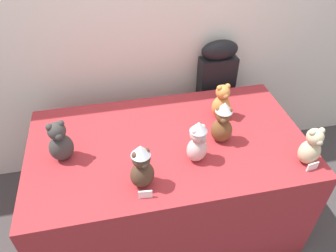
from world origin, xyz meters
The scene contains 12 objects.
ground_plane centered at (0.00, 0.00, 0.00)m, with size 10.00×10.00×0.00m, color #3D3838.
wall_back centered at (0.00, 0.98, 1.30)m, with size 7.00×0.08×2.60m, color silver.
display_table centered at (0.00, 0.25, 0.38)m, with size 1.67×0.95×0.76m, color maroon.
instrument_case centered at (0.51, 0.86, 0.55)m, with size 0.28×0.13×1.08m.
teddy_bear_ginger centered at (0.39, 0.42, 0.87)m, with size 0.14×0.12×0.24m.
teddy_bear_sand centered at (0.73, -0.07, 0.87)m, with size 0.13×0.11×0.24m.
teddy_bear_blush centered at (0.13, 0.07, 0.89)m, with size 0.16×0.15×0.27m.
teddy_bear_charcoal centered at (-0.61, 0.23, 0.88)m, with size 0.16×0.15×0.26m.
teddy_bear_cocoa centered at (-0.20, -0.05, 0.89)m, with size 0.15×0.14×0.28m.
teddy_bear_chestnut centered at (0.31, 0.20, 0.89)m, with size 0.15×0.14×0.28m.
name_card_front_left centered at (0.73, -0.14, 0.78)m, with size 0.07×0.01×0.05m, color white.
name_card_front_middle centered at (-0.20, -0.14, 0.78)m, with size 0.07×0.01×0.05m, color white.
Camera 1 is at (-0.29, -1.15, 2.07)m, focal length 34.29 mm.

